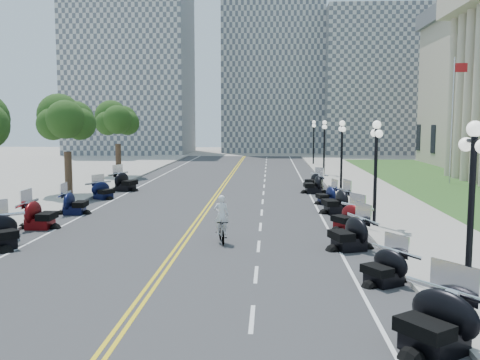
{
  "coord_description": "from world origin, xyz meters",
  "views": [
    {
      "loc": [
        3.64,
        -21.29,
        5.11
      ],
      "look_at": [
        2.08,
        6.42,
        2.0
      ],
      "focal_mm": 40.0,
      "sensor_mm": 36.0,
      "label": 1
    }
  ],
  "objects": [
    {
      "name": "lane_dash_15",
      "position": [
        3.2,
        36.0,
        0.01
      ],
      "size": [
        0.12,
        2.0,
        0.0
      ],
      "primitive_type": "cube",
      "color": "white",
      "rests_on": "road"
    },
    {
      "name": "lane_dash_18",
      "position": [
        3.2,
        48.0,
        0.01
      ],
      "size": [
        0.12,
        2.0,
        0.0
      ],
      "primitive_type": "cube",
      "color": "white",
      "rests_on": "road"
    },
    {
      "name": "distant_block_a",
      "position": [
        -18.0,
        62.0,
        13.0
      ],
      "size": [
        18.0,
        14.0,
        26.0
      ],
      "primitive_type": "cube",
      "color": "gray",
      "rests_on": "ground"
    },
    {
      "name": "edge_line_south",
      "position": [
        -6.4,
        10.0,
        0.01
      ],
      "size": [
        0.12,
        90.0,
        0.0
      ],
      "primitive_type": "cube",
      "color": "white",
      "rests_on": "road"
    },
    {
      "name": "lane_dash_16",
      "position": [
        3.2,
        40.0,
        0.01
      ],
      "size": [
        0.12,
        2.0,
        0.0
      ],
      "primitive_type": "cube",
      "color": "white",
      "rests_on": "road"
    },
    {
      "name": "lane_dash_5",
      "position": [
        3.2,
        -4.0,
        0.01
      ],
      "size": [
        0.12,
        2.0,
        0.0
      ],
      "primitive_type": "cube",
      "color": "white",
      "rests_on": "road"
    },
    {
      "name": "street_lamp_3",
      "position": [
        8.6,
        16.0,
        2.6
      ],
      "size": [
        0.5,
        1.2,
        4.9
      ],
      "primitive_type": null,
      "color": "black",
      "rests_on": "sidewalk_north"
    },
    {
      "name": "street_lamp_4",
      "position": [
        8.6,
        28.0,
        2.6
      ],
      "size": [
        0.5,
        1.2,
        4.9
      ],
      "primitive_type": null,
      "color": "black",
      "rests_on": "sidewalk_north"
    },
    {
      "name": "motorcycle_n_9",
      "position": [
        6.71,
        16.18,
        0.72
      ],
      "size": [
        2.21,
        2.21,
        1.44
      ],
      "primitive_type": null,
      "rotation": [
        0.0,
        0.0,
        -1.49
      ],
      "color": "black",
      "rests_on": "road"
    },
    {
      "name": "lane_dash_11",
      "position": [
        3.2,
        20.0,
        0.01
      ],
      "size": [
        0.12,
        2.0,
        0.0
      ],
      "primitive_type": "cube",
      "color": "white",
      "rests_on": "road"
    },
    {
      "name": "flagpole",
      "position": [
        18.0,
        22.0,
        5.0
      ],
      "size": [
        1.1,
        0.2,
        10.0
      ],
      "primitive_type": null,
      "color": "silver",
      "rests_on": "ground"
    },
    {
      "name": "centerline_yellow_b",
      "position": [
        0.12,
        10.0,
        0.01
      ],
      "size": [
        0.12,
        90.0,
        0.0
      ],
      "primitive_type": "cube",
      "color": "yellow",
      "rests_on": "road"
    },
    {
      "name": "cyclist_rider",
      "position": [
        1.64,
        0.51,
        1.85
      ],
      "size": [
        0.61,
        0.4,
        1.68
      ],
      "primitive_type": "imported",
      "rotation": [
        0.0,
        0.0,
        3.14
      ],
      "color": "white",
      "rests_on": "bicycle"
    },
    {
      "name": "motorcycle_s_9",
      "position": [
        -6.83,
        16.69,
        0.77
      ],
      "size": [
        2.74,
        2.74,
        1.54
      ],
      "primitive_type": null,
      "rotation": [
        0.0,
        0.0,
        1.28
      ],
      "color": "black",
      "rests_on": "road"
    },
    {
      "name": "ground",
      "position": [
        0.0,
        0.0,
        0.0
      ],
      "size": [
        160.0,
        160.0,
        0.0
      ],
      "primitive_type": "plane",
      "color": "gray"
    },
    {
      "name": "motorcycle_s_7",
      "position": [
        -7.0,
        6.97,
        0.69
      ],
      "size": [
        2.1,
        2.1,
        1.39
      ],
      "primitive_type": null,
      "rotation": [
        0.0,
        0.0,
        1.63
      ],
      "color": "black",
      "rests_on": "road"
    },
    {
      "name": "lane_dash_14",
      "position": [
        3.2,
        32.0,
        0.01
      ],
      "size": [
        0.12,
        2.0,
        0.0
      ],
      "primitive_type": "cube",
      "color": "white",
      "rests_on": "road"
    },
    {
      "name": "motorcycle_n_7",
      "position": [
        7.29,
        8.0,
        0.75
      ],
      "size": [
        2.54,
        2.54,
        1.51
      ],
      "primitive_type": null,
      "rotation": [
        0.0,
        0.0,
        -1.37
      ],
      "color": "black",
      "rests_on": "road"
    },
    {
      "name": "motorcycle_n_4",
      "position": [
        7.21,
        -4.85,
        0.63
      ],
      "size": [
        2.47,
        2.47,
        1.25
      ],
      "primitive_type": null,
      "rotation": [
        0.0,
        0.0,
        -1.01
      ],
      "color": "black",
      "rests_on": "road"
    },
    {
      "name": "motorcycle_s_6",
      "position": [
        -7.22,
        3.04,
        0.76
      ],
      "size": [
        2.2,
        2.2,
        1.51
      ],
      "primitive_type": null,
      "rotation": [
        0.0,
        0.0,
        1.59
      ],
      "color": "#590A0C",
      "rests_on": "road"
    },
    {
      "name": "motorcycle_s_8",
      "position": [
        -7.2,
        12.65,
        0.64
      ],
      "size": [
        2.53,
        2.53,
        1.28
      ],
      "primitive_type": null,
      "rotation": [
        0.0,
        0.0,
        1.0
      ],
      "color": "black",
      "rests_on": "road"
    },
    {
      "name": "sidewalk_south",
      "position": [
        -10.5,
        10.0,
        0.07
      ],
      "size": [
        5.0,
        90.0,
        0.15
      ],
      "primitive_type": "cube",
      "color": "#9E9991",
      "rests_on": "ground"
    },
    {
      "name": "bicycle",
      "position": [
        1.64,
        0.51,
        0.51
      ],
      "size": [
        0.81,
        1.74,
        1.01
      ],
      "primitive_type": "imported",
      "rotation": [
        0.0,
        0.0,
        0.21
      ],
      "color": "#A51414",
      "rests_on": "road"
    },
    {
      "name": "lane_dash_6",
      "position": [
        3.2,
        0.0,
        0.01
      ],
      "size": [
        0.12,
        2.0,
        0.0
      ],
      "primitive_type": "cube",
      "color": "white",
      "rests_on": "road"
    },
    {
      "name": "sidewalk_north",
      "position": [
        10.5,
        10.0,
        0.07
      ],
      "size": [
        5.0,
        90.0,
        0.15
      ],
      "primitive_type": "cube",
      "color": "#9E9991",
      "rests_on": "ground"
    },
    {
      "name": "motorcycle_n_8",
      "position": [
        7.12,
        11.29,
        0.62
      ],
      "size": [
        2.14,
        2.14,
        1.23
      ],
      "primitive_type": null,
      "rotation": [
        0.0,
        0.0,
        -1.33
      ],
      "color": "black",
      "rests_on": "road"
    },
    {
      "name": "lane_dash_8",
      "position": [
        3.2,
        8.0,
        0.01
      ],
      "size": [
        0.12,
        2.0,
        0.0
      ],
      "primitive_type": "cube",
      "color": "white",
      "rests_on": "road"
    },
    {
      "name": "lawn",
      "position": [
        17.5,
        18.0,
        0.05
      ],
      "size": [
        9.0,
        60.0,
        0.1
      ],
      "primitive_type": "cube",
      "color": "#356023",
      "rests_on": "ground"
    },
    {
      "name": "lane_dash_19",
      "position": [
        3.2,
        52.0,
        0.01
      ],
      "size": [
        0.12,
        2.0,
        0.0
      ],
      "primitive_type": "cube",
      "color": "white",
      "rests_on": "road"
    },
    {
      "name": "tree_3",
      "position": [
        -10.0,
        14.0,
        4.75
      ],
      "size": [
        4.8,
        4.8,
        9.2
      ],
      "primitive_type": null,
      "color": "#235619",
      "rests_on": "sidewalk_south"
    },
    {
      "name": "street_lamp_2",
      "position": [
        8.6,
        4.0,
        2.6
      ],
      "size": [
        0.5,
        1.2,
        4.9
      ],
      "primitive_type": null,
      "color": "black",
      "rests_on": "sidewalk_north"
    },
    {
      "name": "tree_4",
      "position": [
        -10.0,
        26.0,
        4.75
      ],
      "size": [
        4.8,
        4.8,
        9.2
      ],
      "primitive_type": null,
      "color": "#235619",
      "rests_on": "sidewalk_south"
    },
    {
      "name": "lane_dash_4",
      "position": [
        3.2,
        -8.0,
        0.01
      ],
      "size": [
        0.12,
        2.0,
        0.0
      ],
      "primitive_type": "cube",
      "color": "white",
      "rests_on": "road"
    },
    {
      "name": "motorcycle_n_5",
      "position": [
        6.78,
        -0.35,
        0.75
      ],
      "size": [
        2.72,
        2.72,
        1.49
      ],
      "primitive_type": null,
      "rotation": [
        0.0,
        0.0,
        -1.23
      ],
      "color": "black",
      "rests_on": "road"
    },
    {
      "name": "lane_dash_17",
      "position": [
        3.2,
        44.0,
        0.01
      ],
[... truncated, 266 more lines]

